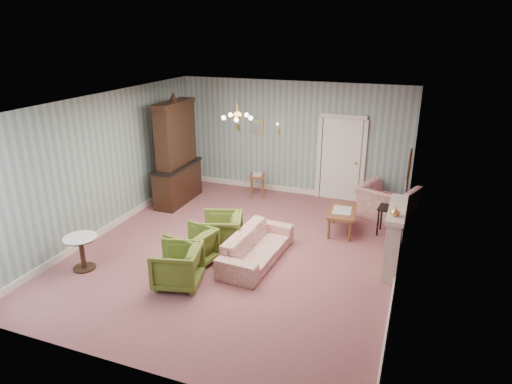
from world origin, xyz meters
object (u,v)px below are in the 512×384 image
at_px(pedestal_table, 82,253).
at_px(olive_chair_b, 192,245).
at_px(side_table_black, 388,221).
at_px(olive_chair_c, 222,230).
at_px(coffee_table, 341,221).
at_px(sofa_chintz, 257,241).
at_px(olive_chair_a, 177,264).
at_px(fireplace, 394,237).
at_px(wingback_chair, 388,197).
at_px(dresser, 176,150).

bearing_deg(pedestal_table, olive_chair_b, 26.16).
distance_m(side_table_black, pedestal_table, 6.06).
distance_m(olive_chair_c, coffee_table, 2.61).
bearing_deg(olive_chair_c, sofa_chintz, 57.01).
distance_m(olive_chair_a, olive_chair_b, 0.73).
distance_m(olive_chair_b, fireplace, 3.67).
xyz_separation_m(fireplace, pedestal_table, (-5.21, -2.08, -0.26)).
distance_m(olive_chair_a, wingback_chair, 5.16).
height_order(dresser, coffee_table, dresser).
distance_m(olive_chair_b, sofa_chintz, 1.20).
relative_size(sofa_chintz, fireplace, 1.40).
xyz_separation_m(olive_chair_a, sofa_chintz, (0.96, 1.27, -0.00)).
height_order(olive_chair_a, fireplace, fireplace).
xyz_separation_m(sofa_chintz, side_table_black, (2.18, 2.01, -0.08)).
relative_size(dresser, pedestal_table, 4.14).
distance_m(olive_chair_b, side_table_black, 4.14).
bearing_deg(side_table_black, olive_chair_a, -133.69).
bearing_deg(pedestal_table, olive_chair_c, 39.00).
xyz_separation_m(olive_chair_c, sofa_chintz, (0.82, -0.21, -0.01)).
bearing_deg(side_table_black, dresser, 178.68).
xyz_separation_m(sofa_chintz, fireplace, (2.39, 0.67, 0.20)).
distance_m(sofa_chintz, fireplace, 2.49).
xyz_separation_m(coffee_table, side_table_black, (0.93, 0.22, 0.06)).
relative_size(olive_chair_c, fireplace, 0.56).
bearing_deg(fireplace, olive_chair_b, -160.57).
height_order(olive_chair_b, side_table_black, olive_chair_b).
height_order(olive_chair_a, sofa_chintz, olive_chair_a).
distance_m(sofa_chintz, dresser, 3.71).
xyz_separation_m(olive_chair_b, dresser, (-1.82, 2.68, 0.95)).
bearing_deg(fireplace, wingback_chair, 97.91).
bearing_deg(wingback_chair, olive_chair_a, 74.74).
height_order(olive_chair_b, pedestal_table, olive_chair_b).
bearing_deg(coffee_table, wingback_chair, 53.15).
distance_m(fireplace, pedestal_table, 5.62).
bearing_deg(dresser, pedestal_table, -89.26).
xyz_separation_m(olive_chair_b, pedestal_table, (-1.75, -0.86, -0.06)).
relative_size(olive_chair_c, dresser, 0.30).
bearing_deg(pedestal_table, fireplace, 21.77).
distance_m(sofa_chintz, side_table_black, 2.97).
xyz_separation_m(olive_chair_a, dresser, (-1.94, 3.40, 0.94)).
xyz_separation_m(coffee_table, pedestal_table, (-4.08, -3.21, 0.07)).
distance_m(olive_chair_c, pedestal_table, 2.58).
height_order(dresser, fireplace, dresser).
bearing_deg(coffee_table, olive_chair_a, -125.78).
bearing_deg(olive_chair_a, coffee_table, 130.60).
bearing_deg(wingback_chair, side_table_black, 117.23).
distance_m(olive_chair_a, dresser, 4.02).
relative_size(side_table_black, pedestal_table, 0.96).
relative_size(olive_chair_a, olive_chair_b, 1.02).
xyz_separation_m(sofa_chintz, wingback_chair, (2.08, 2.90, 0.13)).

